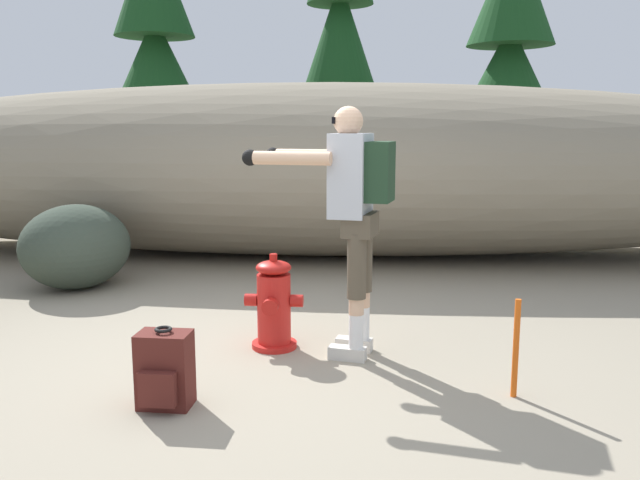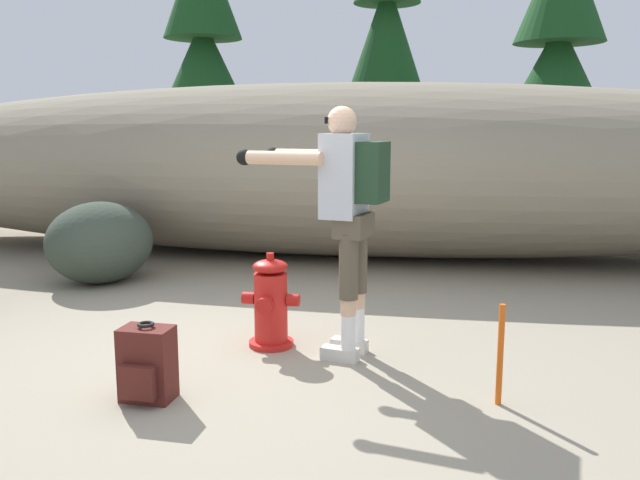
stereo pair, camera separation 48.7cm
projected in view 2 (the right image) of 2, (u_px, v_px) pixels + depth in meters
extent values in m
cube|color=gray|center=(249.00, 364.00, 4.53)|extent=(56.00, 56.00, 0.04)
ellipsoid|color=gray|center=(338.00, 169.00, 8.25)|extent=(15.00, 3.20, 2.13)
cylinder|color=red|center=(271.00, 343.00, 4.84)|extent=(0.33, 0.33, 0.04)
cylinder|color=red|center=(271.00, 307.00, 4.79)|extent=(0.24, 0.24, 0.51)
ellipsoid|color=red|center=(270.00, 267.00, 4.74)|extent=(0.26, 0.26, 0.10)
cylinder|color=red|center=(270.00, 256.00, 4.72)|extent=(0.06, 0.06, 0.05)
cylinder|color=red|center=(249.00, 298.00, 4.81)|extent=(0.09, 0.09, 0.09)
cylinder|color=red|center=(293.00, 300.00, 4.75)|extent=(0.09, 0.09, 0.09)
cylinder|color=red|center=(265.00, 305.00, 4.62)|extent=(0.11, 0.09, 0.11)
cube|color=beige|center=(340.00, 354.00, 4.53)|extent=(0.27, 0.15, 0.09)
cylinder|color=white|center=(348.00, 332.00, 4.48)|extent=(0.10, 0.10, 0.24)
cylinder|color=#DBAD89|center=(348.00, 307.00, 4.45)|extent=(0.10, 0.10, 0.11)
cylinder|color=brown|center=(349.00, 267.00, 4.40)|extent=(0.13, 0.13, 0.44)
cube|color=beige|center=(349.00, 345.00, 4.71)|extent=(0.27, 0.15, 0.09)
cylinder|color=white|center=(357.00, 324.00, 4.66)|extent=(0.10, 0.10, 0.24)
cylinder|color=#DBAD89|center=(358.00, 300.00, 4.63)|extent=(0.10, 0.10, 0.11)
cylinder|color=brown|center=(358.00, 261.00, 4.58)|extent=(0.13, 0.13, 0.44)
cube|color=brown|center=(354.00, 225.00, 4.45)|extent=(0.26, 0.35, 0.16)
cube|color=#B7BCC6|center=(344.00, 176.00, 4.42)|extent=(0.31, 0.40, 0.56)
cube|color=#1E3823|center=(373.00, 172.00, 4.34)|extent=(0.21, 0.31, 0.40)
sphere|color=#DBAD89|center=(342.00, 121.00, 4.36)|extent=(0.20, 0.20, 0.20)
cube|color=black|center=(330.00, 120.00, 4.39)|extent=(0.05, 0.15, 0.04)
cylinder|color=#DBAD89|center=(281.00, 158.00, 4.33)|extent=(0.59, 0.21, 0.09)
sphere|color=black|center=(244.00, 157.00, 4.43)|extent=(0.11, 0.11, 0.11)
cylinder|color=#DBAD89|center=(307.00, 155.00, 4.73)|extent=(0.59, 0.21, 0.09)
sphere|color=black|center=(273.00, 155.00, 4.83)|extent=(0.11, 0.11, 0.11)
cube|color=#511E19|center=(148.00, 364.00, 3.85)|extent=(0.31, 0.21, 0.44)
cube|color=#511E19|center=(137.00, 383.00, 3.74)|extent=(0.21, 0.07, 0.20)
torus|color=black|center=(146.00, 324.00, 3.81)|extent=(0.10, 0.10, 0.02)
cube|color=black|center=(169.00, 358.00, 3.95)|extent=(0.05, 0.03, 0.37)
cube|color=black|center=(144.00, 356.00, 3.98)|extent=(0.05, 0.03, 0.37)
ellipsoid|color=#364135|center=(100.00, 243.00, 6.74)|extent=(1.41, 1.45, 0.84)
cylinder|color=#47331E|center=(207.00, 173.00, 14.64)|extent=(0.31, 0.31, 1.15)
cone|color=#143D19|center=(204.00, 83.00, 14.31)|extent=(2.60, 2.60, 2.78)
cylinder|color=#47331E|center=(384.00, 164.00, 15.13)|extent=(0.28, 0.28, 1.49)
cone|color=#143D19|center=(386.00, 55.00, 14.71)|extent=(2.30, 2.30, 3.36)
cylinder|color=#47331E|center=(550.00, 185.00, 12.53)|extent=(0.31, 0.31, 1.01)
cone|color=#143D19|center=(556.00, 90.00, 12.22)|extent=(2.54, 2.54, 2.53)
cylinder|color=#E55914|center=(500.00, 355.00, 3.77)|extent=(0.04, 0.04, 0.60)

